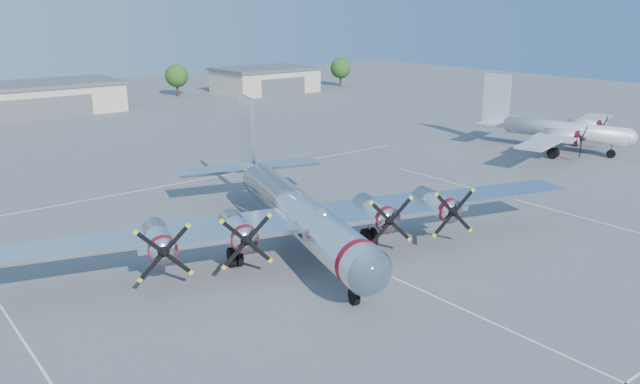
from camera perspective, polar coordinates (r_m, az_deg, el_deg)
ground at (r=47.19m, az=1.55°, el=-5.48°), size 260.00×260.00×0.00m
parking_lines at (r=45.96m, az=2.96°, el=-6.10°), size 60.00×50.08×0.01m
hangar_center at (r=119.79m, az=-24.73°, el=7.78°), size 28.60×14.60×5.40m
hangar_east at (r=139.14m, az=-5.04°, el=10.19°), size 20.60×14.60×5.40m
tree_east at (r=135.39m, az=-12.97°, el=10.32°), size 4.80×4.80×6.64m
tree_far_east at (r=149.39m, az=1.90°, el=11.25°), size 4.80×4.80×6.64m
main_bomber_b29 at (r=48.16m, az=-2.21°, el=-5.02°), size 51.74×42.13×9.93m
twin_engine_east at (r=86.16m, az=20.70°, el=3.55°), size 33.42×27.34×9.29m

